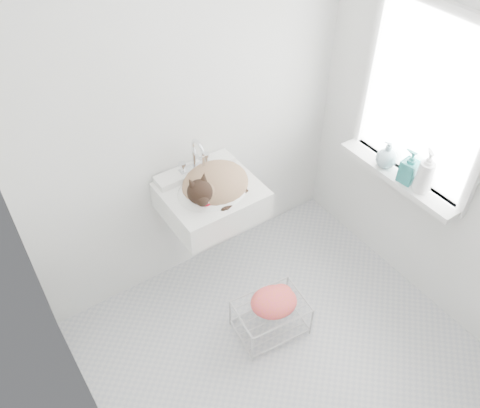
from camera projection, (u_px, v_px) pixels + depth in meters
floor at (282, 352)px, 3.18m from camera, size 2.20×2.00×0.02m
back_wall at (189, 111)px, 2.94m from camera, size 2.20×0.02×2.50m
right_wall at (453, 131)px, 2.79m from camera, size 0.02×2.00×2.50m
left_wall at (67, 321)px, 1.88m from camera, size 0.02×2.00×2.50m
window_glass at (427, 100)px, 2.83m from camera, size 0.01×0.80×1.00m
window_frame at (425, 101)px, 2.83m from camera, size 0.04×0.90×1.10m
windowsill at (398, 177)px, 3.15m from camera, size 0.16×0.88×0.04m
sink at (211, 188)px, 3.04m from camera, size 0.58×0.50×0.23m
faucet at (194, 155)px, 3.06m from camera, size 0.21×0.15×0.21m
cat at (214, 184)px, 3.01m from camera, size 0.45×0.38×0.27m
wire_rack at (271, 315)px, 3.20m from camera, size 0.46×0.35×0.26m
towel at (274, 305)px, 3.10m from camera, size 0.34×0.29×0.12m
bottle_a at (420, 190)px, 3.03m from camera, size 0.13×0.13×0.24m
bottle_b at (406, 181)px, 3.09m from camera, size 0.11×0.11×0.22m
bottle_c at (384, 166)px, 3.20m from camera, size 0.17×0.17×0.17m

